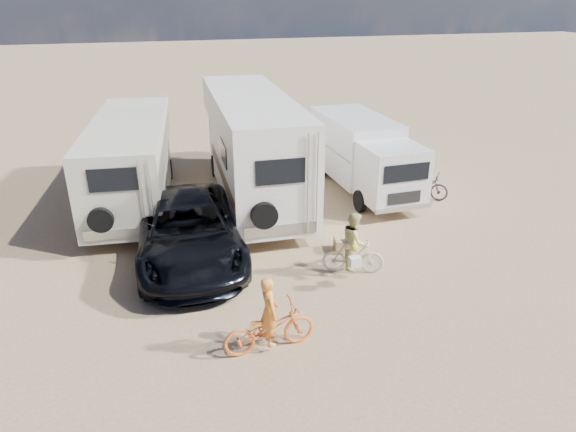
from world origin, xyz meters
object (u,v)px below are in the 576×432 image
object	(u,v)px
rv_main	(253,149)
rider_woman	(354,246)
rv_left	(132,164)
crate	(343,245)
bike_parked	(422,185)
cooler	(201,235)
bike_woman	(353,256)
dark_suv	(188,230)
bike_man	(269,328)
box_truck	(364,157)
rider_man	(269,318)

from	to	relation	value
rv_main	rider_woman	distance (m)	6.25
rv_main	rv_left	xyz separation A→B (m)	(-4.15, 0.58, -0.37)
rider_woman	crate	distance (m)	1.37
rv_main	bike_parked	distance (m)	6.27
cooler	crate	size ratio (longest dim) A/B	1.23
bike_woman	rider_woman	xyz separation A→B (m)	(0.00, -0.00, 0.29)
rv_main	bike_parked	world-z (taller)	rv_main
rv_main	dark_suv	size ratio (longest dim) A/B	1.47
bike_woman	cooler	distance (m)	4.68
bike_woman	bike_parked	world-z (taller)	bike_parked
rv_left	bike_man	bearing A→B (deg)	-68.02
crate	bike_woman	bearing A→B (deg)	-99.58
rv_left	crate	size ratio (longest dim) A/B	15.90
rv_main	cooler	size ratio (longest dim) A/B	14.46
cooler	dark_suv	bearing A→B (deg)	-130.33
bike_man	cooler	world-z (taller)	bike_man
box_truck	bike_woman	xyz separation A→B (m)	(-2.71, -5.68, -0.82)
rv_left	box_truck	size ratio (longest dim) A/B	1.29
dark_suv	cooler	xyz separation A→B (m)	(0.43, 0.80, -0.60)
box_truck	crate	size ratio (longest dim) A/B	12.32
rv_main	rider_man	world-z (taller)	rv_main
cooler	crate	distance (m)	4.24
rider_man	crate	world-z (taller)	rider_man
rv_main	box_truck	world-z (taller)	rv_main
rv_left	dark_suv	xyz separation A→B (m)	(1.43, -4.53, -0.64)
rv_main	bike_parked	bearing A→B (deg)	-13.69
bike_man	rider_woman	bearing A→B (deg)	-53.88
crate	dark_suv	bearing A→B (deg)	169.28
cooler	bike_man	bearing A→B (deg)	-93.70
bike_woman	cooler	size ratio (longest dim) A/B	2.66
bike_woman	crate	size ratio (longest dim) A/B	3.29
rider_woman	bike_woman	bearing A→B (deg)	20.49
rv_main	dark_suv	distance (m)	4.89
bike_woman	box_truck	bearing A→B (deg)	-5.05
bike_parked	crate	size ratio (longest dim) A/B	3.77
rv_main	bike_man	distance (m)	8.72
rv_main	bike_man	world-z (taller)	rv_main
bike_woman	rider_woman	distance (m)	0.29
dark_suv	bike_man	size ratio (longest dim) A/B	3.06
dark_suv	rider_woman	size ratio (longest dim) A/B	3.87
rv_left	bike_woman	xyz separation A→B (m)	(5.57, -6.58, -0.99)
dark_suv	bike_man	bearing A→B (deg)	-74.14
box_truck	rider_man	distance (m)	9.93
dark_suv	rv_main	bearing A→B (deg)	56.24
rider_man	rider_woman	xyz separation A→B (m)	(2.91, 2.50, 0.01)
rv_main	cooler	xyz separation A→B (m)	(-2.28, -3.14, -1.60)
bike_man	bike_parked	size ratio (longest dim) A/B	1.05
rv_left	cooler	world-z (taller)	rv_left
crate	box_truck	bearing A→B (deg)	60.63
rv_main	box_truck	size ratio (longest dim) A/B	1.45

